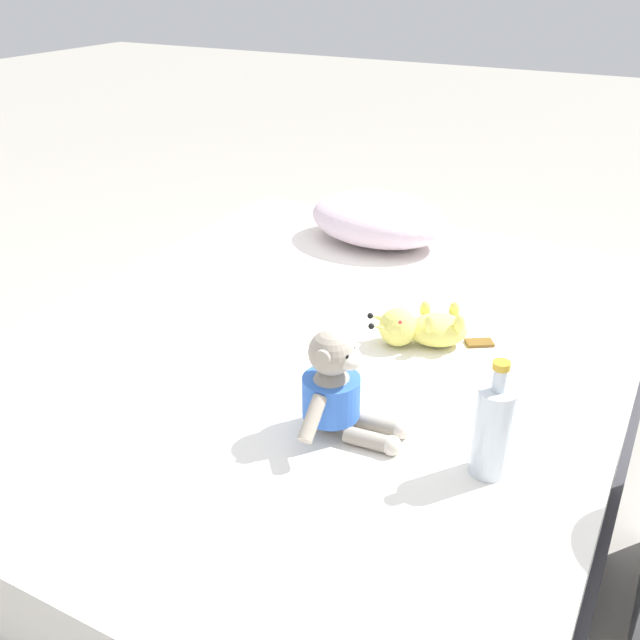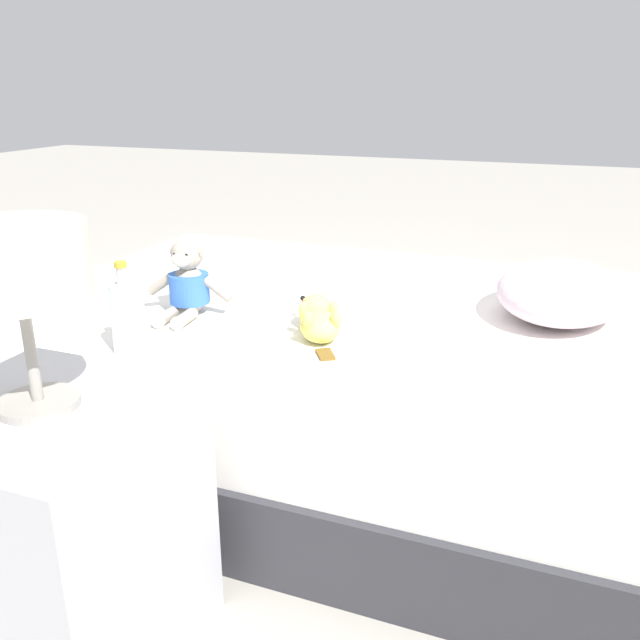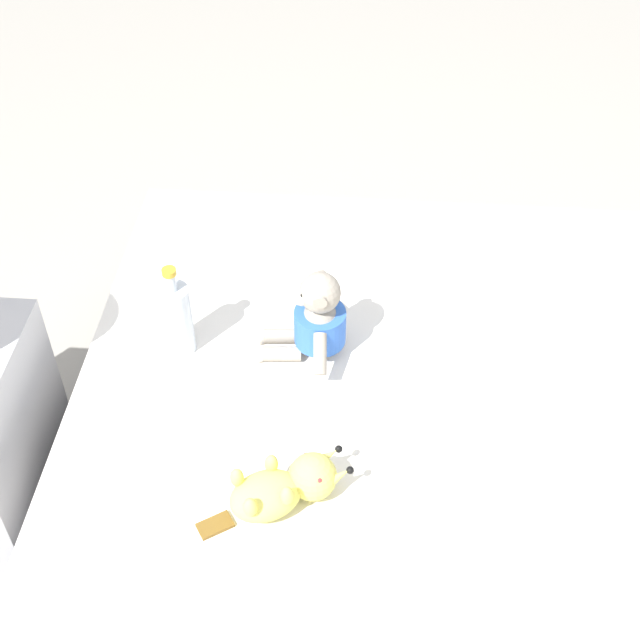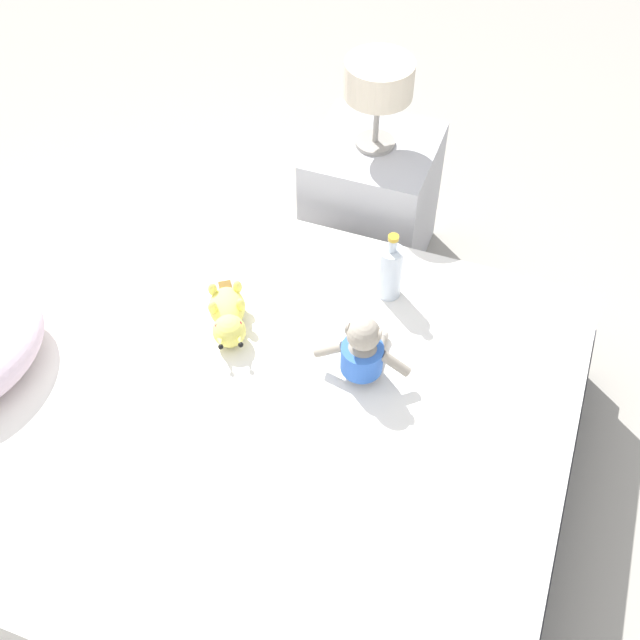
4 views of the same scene
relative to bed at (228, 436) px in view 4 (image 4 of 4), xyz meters
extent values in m
plane|color=#9E998E|center=(0.00, 0.00, -0.20)|extent=(16.00, 16.00, 0.00)
cube|color=#2D2D33|center=(0.00, 0.00, -0.09)|extent=(1.58, 1.99, 0.22)
cube|color=white|center=(0.00, 0.00, 0.11)|extent=(1.54, 1.94, 0.19)
ellipsoid|color=#9E9384|center=(0.21, -0.35, 0.28)|extent=(0.11, 0.12, 0.15)
cylinder|color=blue|center=(0.21, -0.35, 0.29)|extent=(0.13, 0.13, 0.09)
sphere|color=#9E9384|center=(0.21, -0.35, 0.39)|extent=(0.10, 0.10, 0.10)
ellipsoid|color=beige|center=(0.25, -0.34, 0.39)|extent=(0.05, 0.06, 0.04)
sphere|color=black|center=(0.25, -0.33, 0.40)|extent=(0.01, 0.01, 0.01)
sphere|color=black|center=(0.25, -0.36, 0.40)|extent=(0.01, 0.01, 0.01)
cylinder|color=#9E9384|center=(0.21, -0.30, 0.41)|extent=(0.03, 0.01, 0.03)
cylinder|color=#9E9384|center=(0.22, -0.39, 0.41)|extent=(0.03, 0.01, 0.03)
cylinder|color=#9E9384|center=(0.20, -0.25, 0.29)|extent=(0.04, 0.10, 0.08)
cylinder|color=#9E9384|center=(0.22, -0.44, 0.29)|extent=(0.04, 0.10, 0.08)
cylinder|color=#9E9384|center=(0.30, -0.31, 0.23)|extent=(0.10, 0.04, 0.04)
cylinder|color=#9E9384|center=(0.31, -0.37, 0.23)|extent=(0.10, 0.04, 0.04)
sphere|color=beige|center=(0.35, -0.31, 0.23)|extent=(0.04, 0.04, 0.04)
sphere|color=beige|center=(0.36, -0.37, 0.23)|extent=(0.04, 0.04, 0.04)
ellipsoid|color=#EAE066|center=(0.29, 0.11, 0.25)|extent=(0.18, 0.17, 0.08)
sphere|color=#EAE066|center=(0.20, 0.06, 0.26)|extent=(0.10, 0.10, 0.10)
cone|color=#EAE066|center=(0.17, 0.02, 0.27)|extent=(0.07, 0.06, 0.05)
sphere|color=black|center=(0.15, 0.00, 0.28)|extent=(0.02, 0.02, 0.02)
cone|color=#EAE066|center=(0.14, 0.06, 0.27)|extent=(0.07, 0.06, 0.05)
sphere|color=black|center=(0.12, 0.05, 0.28)|extent=(0.02, 0.02, 0.02)
sphere|color=red|center=(0.21, 0.03, 0.28)|extent=(0.02, 0.02, 0.02)
sphere|color=red|center=(0.18, 0.09, 0.28)|extent=(0.02, 0.02, 0.02)
ellipsoid|color=#EAE066|center=(0.28, 0.06, 0.29)|extent=(0.04, 0.04, 0.05)
ellipsoid|color=#EAE066|center=(0.24, 0.13, 0.29)|extent=(0.04, 0.04, 0.05)
ellipsoid|color=#EAE066|center=(0.34, 0.10, 0.29)|extent=(0.04, 0.04, 0.05)
ellipsoid|color=#EAE066|center=(0.31, 0.16, 0.29)|extent=(0.04, 0.04, 0.05)
cube|color=brown|center=(0.38, 0.16, 0.21)|extent=(0.08, 0.07, 0.01)
cylinder|color=silver|center=(0.55, -0.33, 0.30)|extent=(0.08, 0.08, 0.19)
cylinder|color=silver|center=(0.55, -0.33, 0.42)|extent=(0.03, 0.03, 0.05)
cylinder|color=gold|center=(0.55, -0.33, 0.45)|extent=(0.03, 0.03, 0.01)
cube|color=#B2B2B7|center=(1.09, -0.11, 0.07)|extent=(0.43, 0.43, 0.55)
cylinder|color=gray|center=(1.09, -0.11, 0.35)|extent=(0.14, 0.14, 0.01)
cylinder|color=gray|center=(1.09, -0.11, 0.45)|extent=(0.02, 0.02, 0.19)
cylinder|color=beige|center=(1.09, -0.11, 0.61)|extent=(0.23, 0.23, 0.12)
camera|label=1|loc=(0.78, -1.46, 1.11)|focal=40.24mm
camera|label=2|loc=(1.88, 0.72, 0.88)|focal=37.36mm
camera|label=3|loc=(0.10, 1.11, 1.72)|focal=49.06mm
camera|label=4|loc=(-1.13, -0.71, 2.08)|focal=44.85mm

